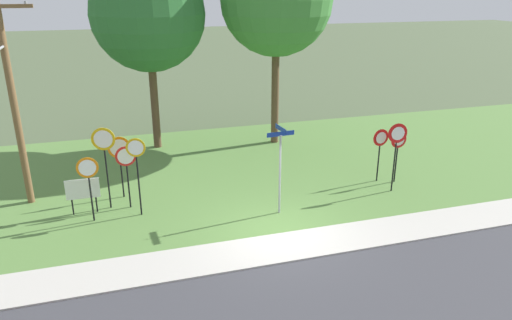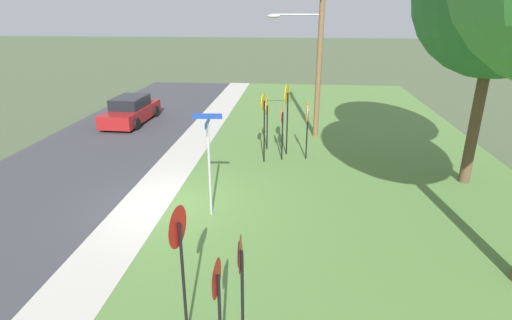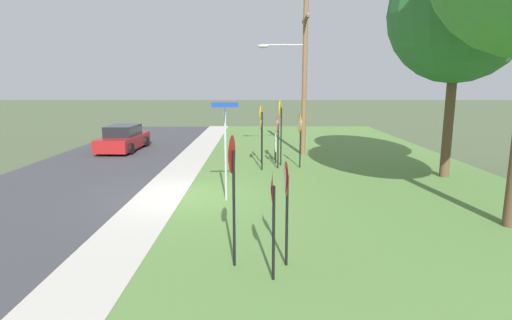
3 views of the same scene
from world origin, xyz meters
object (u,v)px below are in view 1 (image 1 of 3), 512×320
Objects in this scene: oak_tree_left at (148,14)px; utility_pole at (10,89)px; yield_sign_near_left at (380,143)px; yield_sign_far_left at (398,145)px; notice_board at (83,191)px; oak_tree_right at (276,0)px; stop_sign_far_left at (104,150)px; stop_sign_far_right at (137,161)px; stop_sign_far_center at (88,176)px; street_name_post at (280,163)px; stop_sign_near_right at (126,164)px; yield_sign_near_right at (397,141)px; stop_sign_near_left at (120,154)px.

utility_pole is at bearing -133.93° from oak_tree_left.
yield_sign_near_left is 1.03× the size of yield_sign_far_left.
notice_board is 11.92m from oak_tree_right.
stop_sign_far_left is 10.82m from yield_sign_far_left.
oak_tree_left reaches higher than stop_sign_far_right.
stop_sign_far_left is 7.80m from oak_tree_left.
stop_sign_far_center is 10.72m from yield_sign_near_left.
notice_board is (-1.82, 0.68, -1.11)m from stop_sign_far_right.
street_name_post is at bearing -21.10° from utility_pole.
street_name_post is at bearing -68.72° from oak_tree_left.
stop_sign_far_left is (-0.66, 0.17, 0.51)m from stop_sign_near_right.
yield_sign_near_right is at bearing -9.57° from stop_sign_near_right.
yield_sign_near_right reaches higher than notice_board.
street_name_post is at bearing -15.78° from notice_board.
yield_sign_far_left is at bearing 59.27° from yield_sign_near_right.
street_name_post reaches higher than stop_sign_far_left.
stop_sign_far_right is at bearing -30.11° from stop_sign_far_left.
stop_sign_far_center is 1.04× the size of yield_sign_near_left.
utility_pole is at bearing 154.30° from street_name_post.
utility_pole is at bearing 161.38° from stop_sign_far_right.
stop_sign_far_left is 0.31× the size of oak_tree_right.
yield_sign_near_right is at bearing -6.66° from notice_board.
stop_sign_far_center is at bearing -170.27° from stop_sign_far_right.
yield_sign_far_left is at bearing -65.23° from oak_tree_right.
street_name_post is at bearing -165.33° from yield_sign_near_left.
yield_sign_near_right is 4.70m from street_name_post.
yield_sign_near_right is 0.87× the size of street_name_post.
yield_sign_near_right reaches higher than stop_sign_near_left.
yield_sign_far_left is at bearing -8.25° from utility_pole.
oak_tree_left is (-8.52, 7.14, 4.59)m from yield_sign_far_left.
utility_pole reaches higher than stop_sign_near_right.
street_name_post is 9.14m from utility_pole.
yield_sign_near_left is (9.70, -1.32, -0.11)m from stop_sign_near_left.
oak_tree_left is at bearing 74.97° from stop_sign_near_right.
notice_board is at bearing 179.10° from stop_sign_near_right.
utility_pole is 11.74m from oak_tree_right.
oak_tree_right is (7.42, 4.64, 5.01)m from stop_sign_near_left.
yield_sign_near_left is 11.40m from oak_tree_left.
stop_sign_far_center is at bearing -177.91° from yield_sign_far_left.
oak_tree_right reaches higher than stop_sign_far_left.
stop_sign_near_right is 0.85× the size of yield_sign_near_right.
street_name_post is (6.06, -1.17, 0.20)m from stop_sign_far_center.
stop_sign_near_left is at bearing 117.06° from stop_sign_far_right.
yield_sign_near_right is at bearing -44.88° from oak_tree_left.
yield_sign_far_left is 0.27× the size of utility_pole.
stop_sign_far_right is 0.89× the size of street_name_post.
yield_sign_near_right is at bearing -71.90° from oak_tree_right.
yield_sign_near_left is 0.23× the size of oak_tree_right.
stop_sign_far_right is at bearing 178.76° from yield_sign_near_left.
utility_pole is (-12.90, 1.67, 2.57)m from yield_sign_near_left.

